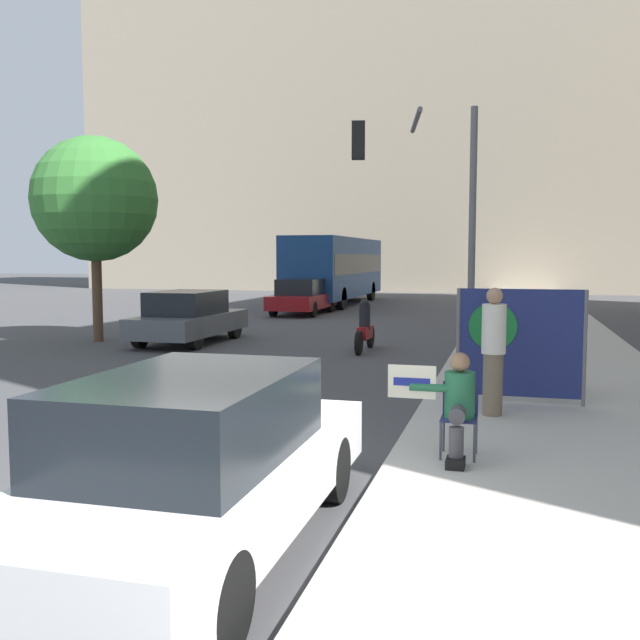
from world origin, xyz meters
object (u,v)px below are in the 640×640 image
Objects in this scene: car_on_road_nearest at (189,317)px; motorcycle_on_road at (365,329)px; parked_car_curbside at (198,464)px; city_bus_on_road at (336,267)px; protest_banner at (519,343)px; seated_protester at (456,402)px; street_tree_near_curb at (95,200)px; pedestrian_behind at (558,342)px; jogger_on_sidewalk at (493,350)px; car_on_road_midblock at (303,297)px; traffic_light_pole at (429,190)px.

car_on_road_nearest is 2.07× the size of motorcycle_on_road.
parked_car_curbside reaches higher than car_on_road_nearest.
parked_car_curbside is at bearing -78.36° from city_bus_on_road.
car_on_road_nearest is (-8.79, 6.82, -0.36)m from protest_banner.
seated_protester is 14.96m from street_tree_near_curb.
pedestrian_behind reaches higher than parked_car_curbside.
jogger_on_sidewalk is 5.59m from parked_car_curbside.
city_bus_on_road is 5.40× the size of motorcycle_on_road.
protest_banner is 0.44× the size of car_on_road_nearest.
car_on_road_midblock is 0.40× the size of city_bus_on_road.
car_on_road_midblock is at bearing 74.63° from street_tree_near_curb.
car_on_road_midblock is 11.52m from street_tree_near_curb.
street_tree_near_curb reaches higher than parked_car_curbside.
car_on_road_nearest reaches higher than seated_protester.
street_tree_near_curb is at bearing -105.37° from car_on_road_midblock.
seated_protester is 3.39m from protest_banner.
motorcycle_on_road is (-1.72, 1.30, -3.35)m from traffic_light_pole.
traffic_light_pole is 1.22× the size of car_on_road_midblock.
parked_car_curbside is 2.14× the size of motorcycle_on_road.
pedestrian_behind is at bearing -59.95° from car_on_road_midblock.
seated_protester is 2.39m from jogger_on_sidewalk.
protest_banner is at bearing -68.76° from traffic_light_pole.
protest_banner is 25.11m from city_bus_on_road.
car_on_road_midblock is (-6.57, 12.11, -3.18)m from traffic_light_pole.
parked_car_curbside reaches higher than car_on_road_midblock.
pedestrian_behind is at bearing -55.23° from traffic_light_pole.
street_tree_near_curb is (-12.13, 5.26, 3.03)m from pedestrian_behind.
jogger_on_sidewalk is at bearing -65.74° from car_on_road_midblock.
pedestrian_behind is 6.73m from motorcycle_on_road.
pedestrian_behind is 0.36× the size of parked_car_curbside.
protest_banner is 6.62m from parked_car_curbside.
car_on_road_nearest is at bearing 175.23° from motorcycle_on_road.
street_tree_near_curb is at bearing 171.28° from traffic_light_pole.
seated_protester is 9.06m from traffic_light_pole.
protest_banner is at bearing -63.58° from car_on_road_midblock.
car_on_road_nearest is at bearing -54.41° from jogger_on_sidewalk.
street_tree_near_curb is (-9.49, 1.46, 0.08)m from traffic_light_pole.
protest_banner is 0.42× the size of car_on_road_midblock.
parked_car_curbside is 1.04× the size of car_on_road_nearest.
protest_banner is at bearing 86.15° from seated_protester.
pedestrian_behind is at bearing -23.44° from street_tree_near_curb.
traffic_light_pole is 11.65m from parked_car_curbside.
city_bus_on_road is at bearing 101.64° from parked_car_curbside.
street_tree_near_curb is at bearing -174.28° from car_on_road_nearest.
street_tree_near_curb is at bearing 150.27° from protest_banner.
jogger_on_sidewalk is 0.33× the size of traffic_light_pole.
car_on_road_midblock is at bearing 114.13° from motorcycle_on_road.
car_on_road_midblock is (-7.85, 20.51, -0.05)m from seated_protester.
city_bus_on_road is at bearing 114.56° from seated_protester.
protest_banner reaches higher than pedestrian_behind.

